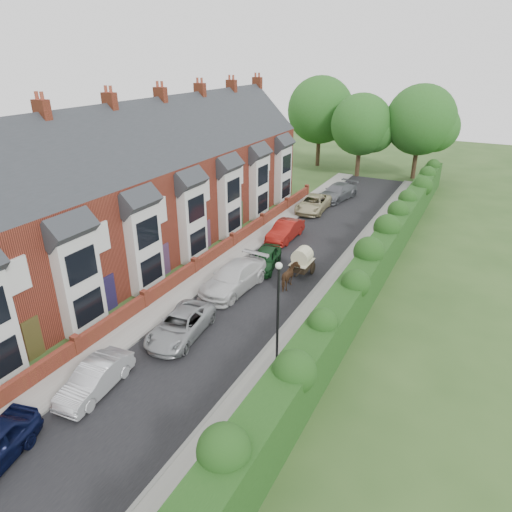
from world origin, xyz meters
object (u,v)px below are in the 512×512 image
at_px(car_silver_a, 95,379).
at_px(car_green, 265,259).
at_px(horse_cart, 302,260).
at_px(car_white, 234,278).
at_px(car_grey, 338,192).
at_px(car_red, 285,230).
at_px(lamppost, 278,300).
at_px(car_beige, 313,204).
at_px(horse, 290,277).
at_px(car_silver_b, 180,325).

distance_m(car_silver_a, car_green, 14.34).
distance_m(car_silver_a, horse_cart, 14.88).
bearing_deg(horse_cart, car_white, -128.91).
distance_m(car_silver_a, car_grey, 31.56).
relative_size(car_green, car_red, 0.92).
relative_size(lamppost, car_beige, 1.02).
height_order(car_green, horse_cart, horse_cart).
bearing_deg(car_beige, horse_cart, -75.51).
bearing_deg(car_beige, car_green, -86.88).
relative_size(car_silver_a, horse_cart, 1.45).
bearing_deg(horse, car_silver_a, 68.12).
bearing_deg(car_silver_b, car_grey, 84.09).
relative_size(car_grey, horse, 2.94).
bearing_deg(car_beige, car_red, -89.13).
bearing_deg(car_grey, horse_cart, -67.80).
bearing_deg(car_white, lamppost, -40.48).
xyz_separation_m(car_red, horse, (3.51, -7.19, 0.04)).
bearing_deg(car_white, car_silver_a, -89.72).
distance_m(car_silver_a, car_red, 19.66).
bearing_deg(car_green, car_white, -106.43).
relative_size(lamppost, car_green, 1.29).
height_order(car_green, horse, horse).
relative_size(lamppost, horse, 2.87).
xyz_separation_m(car_grey, horse_cart, (3.18, -17.14, 0.35)).
height_order(lamppost, car_grey, lamppost).
height_order(car_white, car_grey, car_white).
distance_m(car_white, car_grey, 20.84).
bearing_deg(car_grey, car_silver_a, -79.21).
xyz_separation_m(car_silver_a, car_red, (0.17, 19.66, 0.07)).
height_order(car_beige, horse, horse).
xyz_separation_m(car_beige, horse_cart, (4.03, -12.71, 0.41)).
distance_m(car_silver_a, car_silver_b, 5.13).
bearing_deg(car_white, car_red, 97.40).
bearing_deg(horse, car_green, -40.31).
height_order(car_silver_b, car_green, car_green).
bearing_deg(horse, car_beige, -80.06).
distance_m(car_silver_b, car_green, 9.24).
relative_size(car_silver_b, car_beige, 0.91).
xyz_separation_m(car_white, car_green, (0.35, 3.59, -0.11)).
xyz_separation_m(car_green, car_grey, (-0.55, 17.25, 0.08)).
relative_size(car_white, car_red, 1.25).
xyz_separation_m(car_silver_a, car_grey, (0.50, 31.55, 0.12)).
distance_m(car_beige, horse_cart, 13.34).
relative_size(car_silver_b, car_red, 1.06).
relative_size(lamppost, horse_cart, 1.91).
bearing_deg(car_red, car_green, -80.37).
relative_size(car_beige, horse_cart, 1.88).
bearing_deg(lamppost, car_white, 135.52).
relative_size(car_white, car_grey, 1.04).
bearing_deg(car_silver_a, car_silver_b, 75.24).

